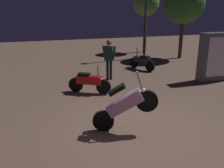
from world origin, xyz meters
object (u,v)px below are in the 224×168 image
Objects in this scene: person_rider_beside at (109,56)px; kiosk_billboard at (217,57)px; motorcycle_black_parked_left at (142,61)px; motorcycle_pink_foreground at (125,105)px; motorcycle_red_parked_right at (89,82)px; streetlamp_near at (146,3)px.

person_rider_beside is 4.72m from kiosk_billboard.
motorcycle_black_parked_left is 3.66m from kiosk_billboard.
motorcycle_pink_foreground is 0.91× the size of person_rider_beside.
motorcycle_red_parked_right is 0.70× the size of kiosk_billboard.
motorcycle_red_parked_right is at bearing 114.97° from motorcycle_pink_foreground.
streetlamp_near is 6.23m from kiosk_billboard.
kiosk_billboard is at bearing -83.13° from streetlamp_near.
motorcycle_red_parked_right is at bearing 1.52° from person_rider_beside.
motorcycle_black_parked_left is 4.43m from motorcycle_red_parked_right.
person_rider_beside reaches higher than motorcycle_red_parked_right.
person_rider_beside is at bearing 95.14° from motorcycle_black_parked_left.
streetlamp_near reaches higher than motorcycle_pink_foreground.
streetlamp_near is at bearing 179.47° from person_rider_beside.
motorcycle_black_parked_left is 0.74× the size of kiosk_billboard.
kiosk_billboard is at bearing 30.74° from motorcycle_red_parked_right.
kiosk_billboard reaches higher than motorcycle_red_parked_right.
kiosk_billboard reaches higher than motorcycle_black_parked_left.
motorcycle_pink_foreground is at bearing 31.35° from kiosk_billboard.
motorcycle_red_parked_right is at bearing 104.31° from motorcycle_black_parked_left.
motorcycle_red_parked_right is at bearing -131.96° from streetlamp_near.
kiosk_billboard is (4.43, -1.64, -0.02)m from person_rider_beside.
person_rider_beside is at bearing -132.50° from streetlamp_near.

